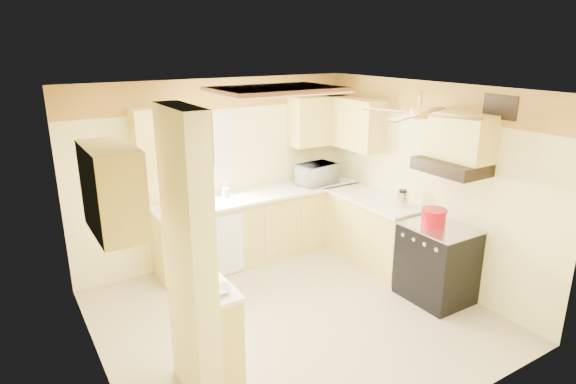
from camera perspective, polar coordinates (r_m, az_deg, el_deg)
floor at (r=5.58m, az=0.56°, el=-14.50°), size 4.00×4.00×0.00m
ceiling at (r=4.76m, az=0.64°, el=11.98°), size 4.00×4.00×0.00m
wall_back at (r=6.64m, az=-8.27°, el=2.38°), size 4.00×0.00×4.00m
wall_front at (r=3.71m, az=16.88°, el=-10.61°), size 4.00×0.00×4.00m
wall_left at (r=4.37m, az=-22.24°, el=-6.83°), size 0.00×3.80×3.80m
wall_right at (r=6.29m, az=16.13°, el=1.02°), size 0.00×3.80×3.80m
wallpaper_border at (r=6.44m, az=-8.61°, el=11.40°), size 4.00×0.02×0.40m
partition_column at (r=4.02m, az=-11.59°, el=-7.95°), size 0.20×0.70×2.50m
partition_ledge at (r=4.48m, az=-8.22°, el=-16.65°), size 0.25×0.55×0.90m
ledge_top at (r=4.24m, az=-8.49°, el=-11.38°), size 0.28×0.58×0.04m
lower_cabinets_back at (r=6.84m, az=-3.12°, el=-4.06°), size 3.00×0.60×0.90m
lower_cabinets_right at (r=6.74m, az=10.08°, el=-4.66°), size 0.60×1.40×0.90m
countertop_back at (r=6.68m, az=-3.15°, el=-0.33°), size 3.04×0.64×0.04m
countertop_right at (r=6.58m, az=10.23°, el=-0.88°), size 0.64×1.44×0.04m
dishwasher_panel at (r=6.29m, az=-7.75°, el=-6.40°), size 0.58×0.02×0.80m
window at (r=6.47m, az=-10.36°, el=4.60°), size 0.92×0.02×1.02m
upper_cab_back_left at (r=6.07m, az=-15.22°, el=6.34°), size 0.60×0.35×0.70m
upper_cab_back_right at (r=7.13m, az=3.68°, el=8.47°), size 0.90×0.35×0.70m
upper_cab_right at (r=6.92m, az=7.86°, el=8.08°), size 0.35×1.00×0.70m
upper_cab_left_wall at (r=3.97m, az=-20.08°, el=0.25°), size 0.35×0.75×0.70m
upper_cab_over_stove at (r=5.66m, az=19.64°, el=6.22°), size 0.35×0.76×0.52m
stove at (r=5.99m, az=17.25°, el=-7.99°), size 0.68×0.77×0.92m
range_hood at (r=5.66m, az=18.76°, el=2.88°), size 0.50×0.76×0.14m
poster_menu at (r=3.85m, az=-10.58°, el=0.51°), size 0.02×0.42×0.57m
poster_nashville at (r=4.08m, az=-10.07°, el=-8.27°), size 0.02×0.42×0.57m
ceiling_light_panel at (r=5.24m, az=-1.43°, el=11.98°), size 1.35×0.95×0.06m
ceiling_fan at (r=4.89m, az=15.25°, el=9.00°), size 1.15×1.15×0.26m
vent_grate at (r=5.53m, az=23.86°, el=9.19°), size 0.02×0.40×0.25m
microwave at (r=7.08m, az=3.44°, el=2.15°), size 0.60×0.44×0.31m
bowl at (r=4.14m, az=-7.97°, el=-11.43°), size 0.22×0.22×0.05m
dutch_oven at (r=5.80m, az=16.89°, el=-2.88°), size 0.30×0.30×0.20m
kettle at (r=6.28m, az=13.41°, el=-0.77°), size 0.15×0.15×0.23m
dish_rack at (r=6.20m, az=-12.82°, el=-1.11°), size 0.44×0.34×0.24m
utensil_crock at (r=6.56m, az=-7.39°, el=-0.04°), size 0.09×0.09×0.19m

